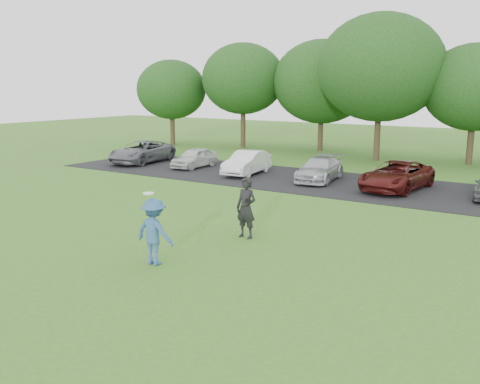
# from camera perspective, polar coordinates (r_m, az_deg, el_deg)

# --- Properties ---
(ground) EXTENTS (100.00, 100.00, 0.00)m
(ground) POSITION_cam_1_polar(r_m,az_deg,el_deg) (13.79, -8.06, -7.71)
(ground) COLOR #397020
(ground) RESTS_ON ground
(parking_lot) EXTENTS (32.00, 6.50, 0.03)m
(parking_lot) POSITION_cam_1_polar(r_m,az_deg,el_deg) (24.75, 12.14, 0.70)
(parking_lot) COLOR black
(parking_lot) RESTS_ON ground
(frisbee_player) EXTENTS (1.11, 0.65, 1.88)m
(frisbee_player) POSITION_cam_1_polar(r_m,az_deg,el_deg) (13.65, -9.13, -4.20)
(frisbee_player) COLOR #335B90
(frisbee_player) RESTS_ON ground
(camera_bystander) EXTENTS (0.69, 0.48, 1.82)m
(camera_bystander) POSITION_cam_1_polar(r_m,az_deg,el_deg) (15.79, 0.66, -1.70)
(camera_bystander) COLOR black
(camera_bystander) RESTS_ON ground
(parked_cars) EXTENTS (27.97, 4.69, 1.25)m
(parked_cars) POSITION_cam_1_polar(r_m,az_deg,el_deg) (25.25, 9.00, 2.40)
(parked_cars) COLOR slate
(parked_cars) RESTS_ON parking_lot
(tree_row) EXTENTS (42.39, 9.85, 8.64)m
(tree_row) POSITION_cam_1_polar(r_m,az_deg,el_deg) (33.29, 21.22, 11.33)
(tree_row) COLOR #38281C
(tree_row) RESTS_ON ground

